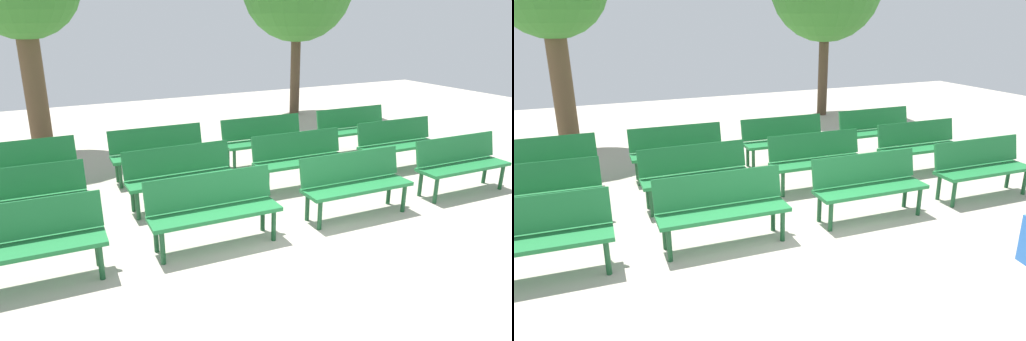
{
  "view_description": "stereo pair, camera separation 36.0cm",
  "coord_description": "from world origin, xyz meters",
  "views": [
    {
      "loc": [
        -2.87,
        -3.27,
        2.7
      ],
      "look_at": [
        0.0,
        2.44,
        0.55
      ],
      "focal_mm": 32.7,
      "sensor_mm": 36.0,
      "label": 1
    },
    {
      "loc": [
        -2.54,
        -3.42,
        2.7
      ],
      "look_at": [
        0.0,
        2.44,
        0.55
      ],
      "focal_mm": 32.7,
      "sensor_mm": 36.0,
      "label": 2
    }
  ],
  "objects": [
    {
      "name": "ground_plane",
      "position": [
        0.0,
        0.0,
        0.0
      ],
      "size": [
        24.0,
        24.0,
        0.0
      ],
      "primitive_type": "plane",
      "color": "#B2A899"
    },
    {
      "name": "bench_r0_c0",
      "position": [
        -3.07,
        1.64,
        0.5
      ],
      "size": [
        1.62,
        0.55,
        0.87
      ],
      "rotation": [
        0.0,
        0.0,
        -0.04
      ],
      "color": "#1E7238",
      "rests_on": "ground_plane"
    },
    {
      "name": "bench_r0_c1",
      "position": [
        -1.0,
        1.6,
        0.5
      ],
      "size": [
        1.62,
        0.54,
        0.87
      ],
      "rotation": [
        0.0,
        0.0,
        -0.04
      ],
      "color": "#1E7238",
      "rests_on": "ground_plane"
    },
    {
      "name": "bench_r0_c2",
      "position": [
        1.09,
        1.55,
        0.5
      ],
      "size": [
        1.62,
        0.54,
        0.87
      ],
      "rotation": [
        0.0,
        0.0,
        -0.04
      ],
      "color": "#1E7238",
      "rests_on": "ground_plane"
    },
    {
      "name": "bench_r0_c3",
      "position": [
        3.15,
        1.53,
        0.5
      ],
      "size": [
        1.62,
        0.54,
        0.87
      ],
      "rotation": [
        0.0,
        0.0,
        -0.03
      ],
      "color": "#1E7238",
      "rests_on": "ground_plane"
    },
    {
      "name": "bench_r1_c0",
      "position": [
        -3.08,
        2.93,
        0.5
      ],
      "size": [
        1.62,
        0.55,
        0.87
      ],
      "rotation": [
        0.0,
        0.0,
        -0.04
      ],
      "color": "#1E7238",
      "rests_on": "ground_plane"
    },
    {
      "name": "bench_r1_c1",
      "position": [
        -0.97,
        2.95,
        0.5
      ],
      "size": [
        1.61,
        0.5,
        0.87
      ],
      "rotation": [
        0.0,
        0.0,
        -0.01
      ],
      "color": "#1E7238",
      "rests_on": "ground_plane"
    },
    {
      "name": "bench_r1_c2",
      "position": [
        1.03,
        2.89,
        0.5
      ],
      "size": [
        1.62,
        0.54,
        0.87
      ],
      "rotation": [
        0.0,
        0.0,
        -0.04
      ],
      "color": "#1E7238",
      "rests_on": "ground_plane"
    },
    {
      "name": "bench_r1_c3",
      "position": [
        3.11,
        2.89,
        0.5
      ],
      "size": [
        1.62,
        0.54,
        0.87
      ],
      "rotation": [
        0.0,
        0.0,
        -0.03
      ],
      "color": "#1E7238",
      "rests_on": "ground_plane"
    },
    {
      "name": "bench_r2_c0",
      "position": [
        -3.03,
        4.33,
        0.5
      ],
      "size": [
        1.6,
        0.49,
        0.87
      ],
      "rotation": [
        0.0,
        0.0,
        -0.01
      ],
      "color": "#1E7238",
      "rests_on": "ground_plane"
    },
    {
      "name": "bench_r2_c1",
      "position": [
        -0.93,
        4.29,
        0.5
      ],
      "size": [
        1.61,
        0.53,
        0.87
      ],
      "rotation": [
        0.0,
        0.0,
        -0.03
      ],
      "color": "#1E7238",
      "rests_on": "ground_plane"
    },
    {
      "name": "bench_r2_c2",
      "position": [
        1.07,
        4.22,
        0.5
      ],
      "size": [
        1.62,
        0.55,
        0.87
      ],
      "rotation": [
        0.0,
        0.0,
        -0.04
      ],
      "color": "#1E7238",
      "rests_on": "ground_plane"
    },
    {
      "name": "bench_r2_c3",
      "position": [
        3.12,
        4.18,
        0.5
      ],
      "size": [
        1.61,
        0.52,
        0.87
      ],
      "rotation": [
        0.0,
        0.0,
        -0.03
      ],
      "color": "#1E7238",
      "rests_on": "ground_plane"
    }
  ]
}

